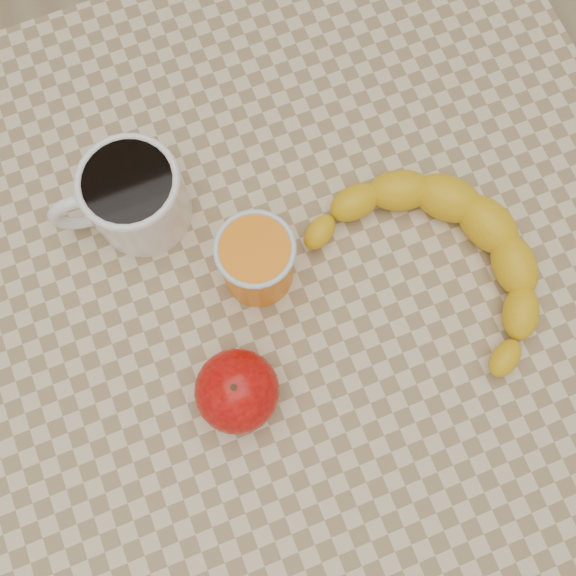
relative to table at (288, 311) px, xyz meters
name	(u,v)px	position (x,y,z in m)	size (l,w,h in m)	color
ground	(288,376)	(0.00, 0.00, -0.66)	(3.00, 3.00, 0.00)	tan
table	(288,311)	(0.00, 0.00, 0.00)	(0.80, 0.80, 0.75)	beige
coffee_mug	(133,196)	(-0.11, 0.13, 0.13)	(0.14, 0.11, 0.08)	white
orange_juice_glass	(257,261)	(-0.02, 0.03, 0.13)	(0.07, 0.07, 0.09)	orange
apple	(237,391)	(-0.08, -0.08, 0.12)	(0.10, 0.10, 0.07)	#890406
banana	(442,261)	(0.15, -0.03, 0.11)	(0.29, 0.34, 0.05)	yellow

